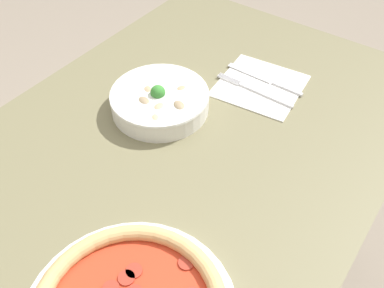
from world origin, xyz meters
name	(u,v)px	position (x,y,z in m)	size (l,w,h in m)	color
dining_table	(144,216)	(0.00, 0.00, 0.67)	(1.39, 0.78, 0.78)	#706B4C
bowl	(160,100)	(0.18, 0.09, 0.80)	(0.21, 0.21, 0.07)	white
napkin	(260,85)	(0.38, -0.04, 0.78)	(0.20, 0.20, 0.00)	white
fork	(255,91)	(0.36, -0.05, 0.78)	(0.02, 0.20, 0.00)	silver
knife	(268,81)	(0.41, -0.05, 0.78)	(0.02, 0.19, 0.01)	silver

